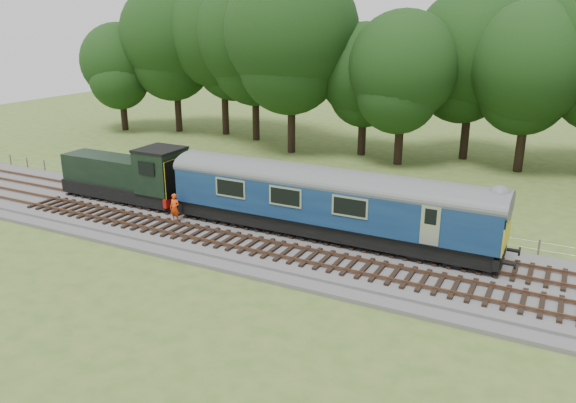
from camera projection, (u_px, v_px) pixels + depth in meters
The scene contains 9 objects.
ground at pixel (288, 246), 30.06m from camera, with size 120.00×120.00×0.00m, color #436625.
ballast at pixel (288, 243), 30.00m from camera, with size 70.00×7.00×0.35m, color #4C4C4F.
track_north at pixel (300, 231), 31.11m from camera, with size 67.20×2.40×0.21m.
track_south at pixel (274, 249), 28.58m from camera, with size 67.20×2.40×0.21m.
fence at pixel (323, 221), 33.85m from camera, with size 64.00×0.12×1.00m, color #6B6054, non-canonical shape.
tree_line at pixel (405, 159), 48.61m from camera, with size 70.00×8.00×18.00m, color black, non-canonical shape.
dmu_railcar at pixel (328, 197), 29.71m from camera, with size 18.05×2.86×3.88m.
shunter_loco at pixel (129, 176), 36.00m from camera, with size 8.91×2.60×3.38m.
worker at pixel (175, 208), 32.42m from camera, with size 0.61×0.40×1.68m, color #FF440D.
Camera 1 is at (12.80, -24.70, 11.64)m, focal length 35.00 mm.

